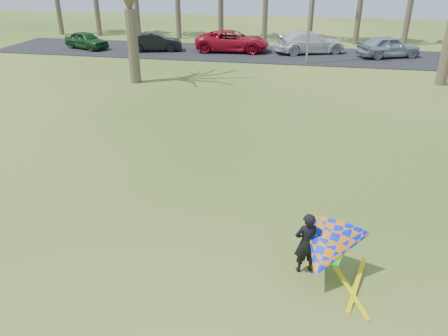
% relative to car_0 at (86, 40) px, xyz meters
% --- Properties ---
extents(ground, '(100.00, 100.00, 0.00)m').
position_rel_car_0_xyz_m(ground, '(15.89, -24.27, -0.74)').
color(ground, '#225A13').
rests_on(ground, ground).
extents(parking_strip, '(46.00, 7.00, 0.06)m').
position_rel_car_0_xyz_m(parking_strip, '(15.89, 0.73, -0.71)').
color(parking_strip, black).
rests_on(parking_strip, ground).
extents(car_0, '(4.30, 2.99, 1.36)m').
position_rel_car_0_xyz_m(car_0, '(0.00, 0.00, 0.00)').
color(car_0, '#1B451E').
rests_on(car_0, parking_strip).
extents(car_1, '(4.50, 2.58, 1.40)m').
position_rel_car_0_xyz_m(car_1, '(5.87, 0.10, 0.02)').
color(car_1, black).
rests_on(car_1, parking_strip).
extents(car_2, '(5.96, 3.03, 1.61)m').
position_rel_car_0_xyz_m(car_2, '(11.97, 1.13, 0.13)').
color(car_2, '#AA0D1F').
rests_on(car_2, parking_strip).
extents(car_3, '(6.01, 4.12, 1.62)m').
position_rel_car_0_xyz_m(car_3, '(18.01, 1.70, 0.13)').
color(car_3, silver).
rests_on(car_3, parking_strip).
extents(car_4, '(5.00, 3.51, 1.58)m').
position_rel_car_0_xyz_m(car_4, '(23.83, 1.16, 0.11)').
color(car_4, '#979DA4').
rests_on(car_4, parking_strip).
extents(kite_flyer, '(2.13, 2.39, 2.02)m').
position_rel_car_0_xyz_m(kite_flyer, '(18.84, -25.46, 0.10)').
color(kite_flyer, black).
rests_on(kite_flyer, ground).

